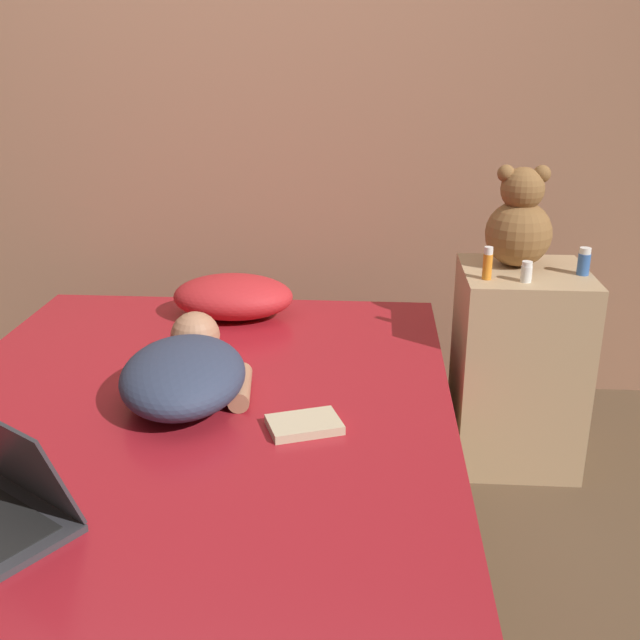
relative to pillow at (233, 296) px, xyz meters
name	(u,v)px	position (x,y,z in m)	size (l,w,h in m)	color
ground_plane	(194,549)	(-0.01, -0.75, -0.55)	(12.00, 12.00, 0.00)	brown
wall_back	(247,78)	(-0.01, 0.51, 0.75)	(8.00, 0.06, 2.60)	#996B51
bed	(189,482)	(-0.01, -0.75, -0.32)	(1.53, 1.95, 0.48)	brown
nightstand	(517,366)	(1.03, -0.11, -0.20)	(0.42, 0.43, 0.71)	tan
pillow	(233,296)	(0.00, 0.00, 0.00)	(0.44, 0.31, 0.16)	red
person_lying	(186,370)	(-0.01, -0.67, 0.00)	(0.40, 0.64, 0.16)	#2D3851
teddy_bear	(519,223)	(1.00, -0.05, 0.30)	(0.23, 0.23, 0.35)	brown
bottle_orange	(488,264)	(0.88, -0.22, 0.21)	(0.03, 0.03, 0.11)	orange
bottle_blue	(584,262)	(1.21, -0.14, 0.20)	(0.04, 0.04, 0.09)	#3866B2
bottle_white	(526,272)	(1.00, -0.24, 0.19)	(0.04, 0.04, 0.07)	white
book	(304,425)	(0.34, -0.84, -0.07)	(0.22, 0.18, 0.02)	#C6B793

